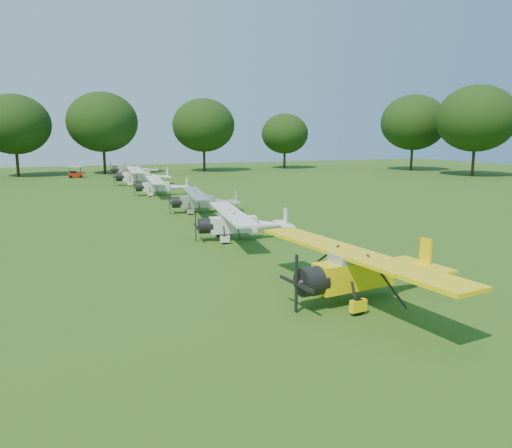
% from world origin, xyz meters
% --- Properties ---
extents(ground, '(160.00, 160.00, 0.00)m').
position_xyz_m(ground, '(0.00, 0.00, 0.00)').
color(ground, '#254E13').
rests_on(ground, ground).
extents(tree_belt, '(137.36, 130.27, 14.52)m').
position_xyz_m(tree_belt, '(3.57, 0.16, 8.03)').
color(tree_belt, black).
rests_on(tree_belt, ground).
extents(aircraft_2, '(6.81, 10.82, 2.12)m').
position_xyz_m(aircraft_2, '(1.04, -11.28, 1.24)').
color(aircraft_2, yellow).
rests_on(aircraft_2, ground).
extents(aircraft_3, '(5.94, 9.42, 1.85)m').
position_xyz_m(aircraft_3, '(0.48, 0.90, 1.08)').
color(aircraft_3, white).
rests_on(aircraft_3, ground).
extents(aircraft_4, '(5.78, 9.17, 1.80)m').
position_xyz_m(aircraft_4, '(1.27, 11.94, 1.05)').
color(aircraft_4, silver).
rests_on(aircraft_4, ground).
extents(aircraft_5, '(5.80, 9.23, 1.81)m').
position_xyz_m(aircraft_5, '(0.43, 24.89, 1.06)').
color(aircraft_5, white).
rests_on(aircraft_5, ground).
extents(aircraft_6, '(6.98, 11.13, 2.19)m').
position_xyz_m(aircraft_6, '(0.25, 36.42, 1.28)').
color(aircraft_6, white).
rests_on(aircraft_6, ground).
extents(aircraft_7, '(7.11, 11.25, 2.21)m').
position_xyz_m(aircraft_7, '(1.25, 49.36, 1.29)').
color(aircraft_7, silver).
rests_on(aircraft_7, ground).
extents(golf_cart, '(1.99, 1.26, 1.66)m').
position_xyz_m(golf_cart, '(-6.91, 50.76, 0.56)').
color(golf_cart, '#B5230C').
rests_on(golf_cart, ground).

